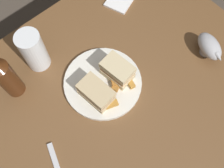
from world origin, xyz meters
TOP-DOWN VIEW (x-y plane):
  - ground_plane at (0.00, 0.00)m, footprint 6.00×6.00m
  - dining_table at (0.00, 0.00)m, footprint 1.04×0.88m
  - plate at (-0.03, 0.06)m, footprint 0.26×0.26m
  - sandwich_half_left at (-0.08, 0.04)m, footprint 0.08×0.12m
  - sandwich_half_right at (0.02, 0.05)m, footprint 0.08×0.11m
  - potato_wedge_front at (0.00, 0.04)m, footprint 0.04×0.05m
  - potato_wedge_middle at (0.04, 0.00)m, footprint 0.03×0.05m
  - potato_wedge_back at (-0.06, -0.02)m, footprint 0.06×0.04m
  - potato_wedge_left_edge at (-0.01, 0.02)m, footprint 0.04×0.04m
  - pint_glass at (-0.14, 0.27)m, footprint 0.08×0.08m
  - gravy_boat at (0.32, -0.09)m, footprint 0.10×0.13m
  - cider_bottle at (-0.26, 0.24)m, footprint 0.06×0.06m
  - napkin at (0.25, 0.29)m, footprint 0.13×0.12m

SIDE VIEW (x-z plane):
  - ground_plane at x=0.00m, z-range 0.00..0.00m
  - dining_table at x=0.00m, z-range 0.00..0.75m
  - napkin at x=0.25m, z-range 0.75..0.75m
  - plate at x=-0.03m, z-range 0.75..0.76m
  - potato_wedge_back at x=-0.06m, z-range 0.76..0.78m
  - potato_wedge_middle at x=0.04m, z-range 0.76..0.78m
  - potato_wedge_left_edge at x=-0.01m, z-range 0.76..0.78m
  - potato_wedge_front at x=0.00m, z-range 0.76..0.78m
  - gravy_boat at x=0.32m, z-range 0.75..0.82m
  - sandwich_half_left at x=-0.08m, z-range 0.76..0.82m
  - sandwich_half_right at x=0.02m, z-range 0.76..0.83m
  - pint_glass at x=-0.14m, z-range 0.74..0.89m
  - cider_bottle at x=-0.26m, z-range 0.72..0.98m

